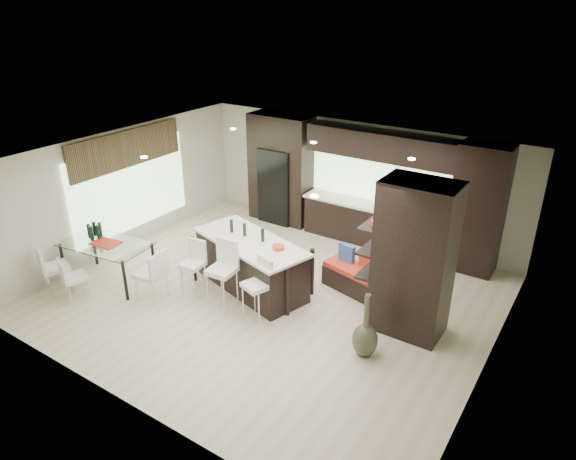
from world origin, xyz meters
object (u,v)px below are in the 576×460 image
Objects in this scene: chair_near at (75,280)px; floor_vase at (366,325)px; kitchen_island at (251,264)px; dining_table at (109,262)px; chair_far at (56,271)px; bench at (355,280)px; chair_end at (151,277)px; stool_right at (257,296)px; stool_left at (193,274)px; stool_mid at (222,282)px.

floor_vase is at bearing 35.58° from chair_near.
kitchen_island is 2.88m from dining_table.
chair_near is at bearing 23.82° from chair_far.
chair_end reaches higher than bench.
stool_right is 3.54m from chair_near.
floor_vase is 1.44× the size of chair_near.
bench is at bearing -59.01° from chair_end.
chair_far is (-3.83, -1.35, -0.04)m from stool_right.
chair_far is (-5.87, -1.49, -0.12)m from floor_vase.
kitchen_island is 1.13m from stool_right.
stool_left is at bearing -161.58° from stool_right.
stool_mid reaches higher than dining_table.
floor_vase is (2.79, -0.70, 0.05)m from kitchen_island.
floor_vase is at bearing 22.95° from stool_right.
bench is at bearing 21.39° from dining_table.
bench is at bearing 120.91° from floor_vase.
floor_vase is at bearing 1.80° from kitchen_island.
stool_left is 1.86m from dining_table.
bench is (2.54, 1.81, -0.20)m from stool_left.
kitchen_island is at bearing 165.96° from floor_vase.
chair_end is (-4.11, -0.68, -0.09)m from floor_vase.
stool_right is at bearing 1.97° from dining_table.
stool_left is 3.12m from bench.
chair_end is (-2.07, -0.54, -0.01)m from stool_right.
stool_right is (0.76, 0.02, -0.05)m from stool_mid.
chair_end is (-1.32, -0.51, -0.06)m from stool_mid.
dining_table is at bearing -151.82° from stool_right.
kitchen_island is at bearing 43.34° from stool_left.
bench is (1.78, 1.85, -0.28)m from stool_mid.
kitchen_island is at bearing -137.90° from bench.
chair_near is 0.83× the size of chair_end.
dining_table reaches higher than bench.
stool_left is at bearing -51.98° from chair_end.
stool_left is 0.85× the size of stool_mid.
chair_far is at bearing -156.82° from chair_near.
chair_end is (1.76, 0.81, 0.03)m from chair_far.
kitchen_island reaches higher than bench.
stool_mid is at bearing 44.15° from chair_far.
stool_left is 1.01× the size of chair_far.
chair_end is at bearing 53.13° from chair_near.
dining_table is (-4.31, -2.36, 0.17)m from bench.
chair_near is at bearing -97.30° from dining_table.
chair_end is (-1.32, -1.38, -0.04)m from kitchen_island.
stool_mid is 1.11× the size of stool_right.
stool_right is at bearing 40.22° from chair_far.
dining_table is at bearing 76.85° from chair_far.
dining_table is at bearing -138.08° from bench.
dining_table is 0.79m from chair_near.
floor_vase reaches higher than stool_left.
stool_right is at bearing -81.79° from chair_end.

